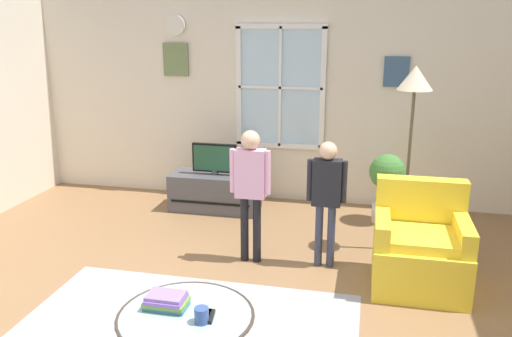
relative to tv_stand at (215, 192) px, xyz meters
The scene contains 13 objects.
back_wall 1.45m from the tv_stand, 40.80° to the left, with size 6.28×0.17×2.63m.
tv_stand is the anchor object (origin of this frame).
television 0.41m from the tv_stand, 90.00° to the right, with size 0.53×0.08×0.37m.
armchair 2.64m from the tv_stand, 32.65° to the right, with size 0.76×0.74×0.87m.
coffee_table 3.10m from the tv_stand, 76.56° to the right, with size 0.85×0.85×0.46m.
book_stack 3.03m from the tv_stand, 79.00° to the right, with size 0.26×0.18×0.10m.
cup 3.20m from the tv_stand, 74.66° to the right, with size 0.09×0.09×0.10m, color #334C8C.
remote_near_books 3.15m from the tv_stand, 73.76° to the right, with size 0.04×0.14×0.02m, color black.
remote_near_cup 3.14m from the tv_stand, 74.17° to the right, with size 0.04×0.14×0.02m, color black.
person_black_shirt 1.94m from the tv_stand, 41.24° to the right, with size 0.35×0.16×1.17m.
person_pink_shirt 1.57m from the tv_stand, 60.33° to the right, with size 0.38×0.17×1.25m.
potted_plant_by_window 1.99m from the tv_stand, ahead, with size 0.39×0.39×0.78m.
floor_lamp 2.59m from the tv_stand, 18.67° to the right, with size 0.32×0.32×1.79m.
Camera 1 is at (1.03, -3.08, 2.17)m, focal length 36.79 mm.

